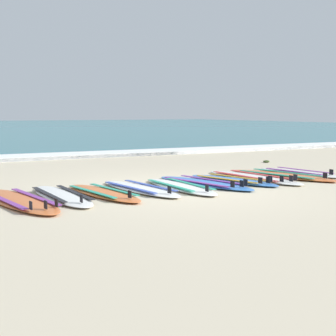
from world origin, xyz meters
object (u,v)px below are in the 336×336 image
surfboard_1 (62,196)px  surfboard_6 (233,180)px  surfboard_3 (140,189)px  surfboard_9 (299,172)px  surfboard_7 (253,177)px  surfboard_8 (282,175)px  surfboard_4 (180,187)px  surfboard_0 (19,201)px  surfboard_5 (204,183)px  surfboard_2 (103,193)px

surfboard_1 → surfboard_6: size_ratio=1.07×
surfboard_3 → surfboard_6: 2.00m
surfboard_1 → surfboard_9: size_ratio=1.07×
surfboard_7 → surfboard_1: bearing=-174.1°
surfboard_3 → surfboard_8: size_ratio=0.88×
surfboard_1 → surfboard_4: bearing=-0.2°
surfboard_0 → surfboard_3: 2.06m
surfboard_5 → surfboard_6: size_ratio=1.12×
surfboard_3 → surfboard_7: (2.60, 0.31, 0.00)m
surfboard_2 → surfboard_3: 0.72m
surfboard_6 → surfboard_1: bearing=-176.1°
surfboard_1 → surfboard_0: bearing=-167.8°
surfboard_1 → surfboard_3: bearing=4.3°
surfboard_4 → surfboard_9: size_ratio=1.03×
surfboard_0 → surfboard_6: (4.04, 0.38, 0.00)m
surfboard_0 → surfboard_9: 6.04m
surfboard_1 → surfboard_6: (3.37, 0.23, 0.00)m
surfboard_4 → surfboard_9: (3.24, 0.61, 0.00)m
surfboard_5 → surfboard_6: 0.68m
surfboard_4 → surfboard_7: (1.88, 0.42, 0.00)m
surfboard_0 → surfboard_7: size_ratio=1.00×
surfboard_3 → surfboard_9: (3.96, 0.50, 0.00)m
surfboard_3 → surfboard_9: 3.99m
surfboard_0 → surfboard_3: bearing=6.9°
surfboard_6 → surfboard_8: (1.33, 0.17, -0.00)m
surfboard_2 → surfboard_4: 1.43m
surfboard_3 → surfboard_1: bearing=-175.7°
surfboard_1 → surfboard_5: 2.70m
surfboard_8 → surfboard_5: bearing=-173.6°
surfboard_1 → surfboard_7: 3.99m
surfboard_0 → surfboard_3: size_ratio=1.15×
surfboard_0 → surfboard_2: (1.33, 0.11, -0.00)m
surfboard_6 → surfboard_9: size_ratio=1.00×
surfboard_6 → surfboard_9: same height
surfboard_8 → surfboard_9: 0.66m
surfboard_4 → surfboard_6: size_ratio=1.03×
surfboard_2 → surfboard_6: size_ratio=1.02×
surfboard_4 → surfboard_9: 3.30m
surfboard_2 → surfboard_8: same height
surfboard_5 → surfboard_7: (1.28, 0.23, -0.00)m
surfboard_1 → surfboard_2: same height
surfboard_4 → surfboard_0: bearing=-177.2°
surfboard_1 → surfboard_8: bearing=4.9°
surfboard_8 → surfboard_4: bearing=-171.1°
surfboard_5 → surfboard_9: bearing=9.2°
surfboard_8 → surfboard_3: bearing=-174.9°
surfboard_2 → surfboard_8: bearing=6.1°
surfboard_6 → surfboard_2: bearing=-174.5°
surfboard_3 → surfboard_7: same height
surfboard_1 → surfboard_7: bearing=5.9°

